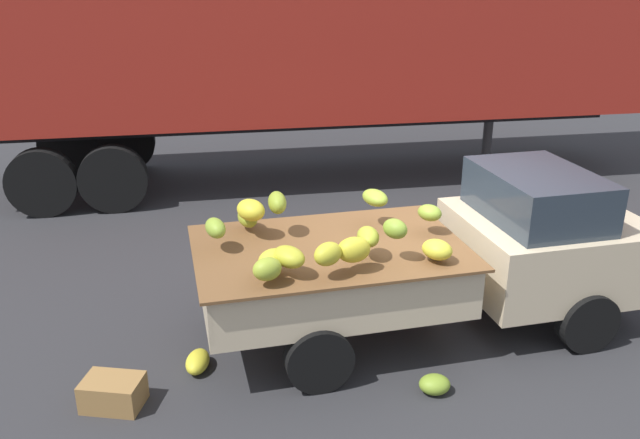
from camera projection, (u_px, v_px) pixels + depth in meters
name	position (u px, v px, depth m)	size (l,w,h in m)	color
ground	(424.00, 318.00, 7.36)	(220.00, 220.00, 0.00)	#28282B
curb_strip	(284.00, 118.00, 16.73)	(80.00, 0.80, 0.16)	gray
pickup_truck	(496.00, 247.00, 7.03)	(4.83, 1.97, 1.70)	#CCB793
semi_trailer	(317.00, 38.00, 11.39)	(12.04, 2.80, 3.95)	maroon
fallen_banana_bunch_near_tailgate	(198.00, 362.00, 6.39)	(0.39, 0.22, 0.18)	gold
fallen_banana_bunch_by_wheel	(435.00, 384.00, 6.04)	(0.29, 0.24, 0.18)	olive
produce_crate	(113.00, 393.00, 5.85)	(0.52, 0.36, 0.27)	olive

